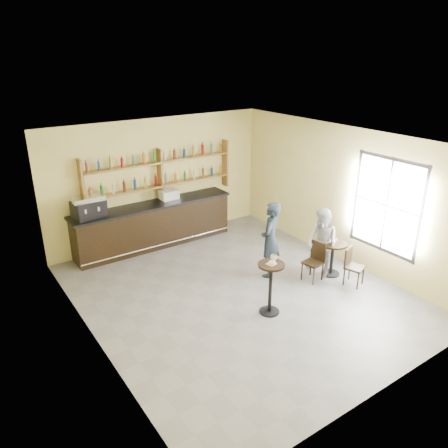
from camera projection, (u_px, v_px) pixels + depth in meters
floor at (238, 293)px, 9.19m from camera, size 7.00×7.00×0.00m
ceiling at (240, 141)px, 7.99m from camera, size 7.00×7.00×0.00m
wall_back at (159, 181)px, 11.26m from camera, size 7.00×0.00×7.00m
wall_front at (391, 302)px, 5.91m from camera, size 7.00×0.00×7.00m
wall_left at (88, 262)px, 7.02m from camera, size 0.00×7.00×7.00m
wall_right at (342, 195)px, 10.16m from camera, size 0.00×7.00×7.00m
window_pane at (387, 206)px, 9.20m from camera, size 0.00×2.00×2.00m
window_frame at (386, 206)px, 9.20m from camera, size 0.04×1.70×2.10m
shelf_unit at (160, 174)px, 11.09m from camera, size 4.00×0.26×1.40m
liquor_bottles at (160, 167)px, 11.02m from camera, size 3.68×0.10×1.00m
bar_counter at (154, 225)px, 11.19m from camera, size 4.21×0.82×1.14m
espresso_machine at (89, 207)px, 10.04m from camera, size 0.78×0.57×0.51m
pastry_case at (169, 195)px, 11.17m from camera, size 0.49×0.40×0.28m
pedestal_table at (270, 289)px, 8.32m from camera, size 0.61×0.61×1.05m
napkin at (271, 264)px, 8.12m from camera, size 0.19×0.19×0.00m
donut at (272, 263)px, 8.11m from camera, size 0.19×0.19×0.05m
cup_pedestal at (274, 258)px, 8.26m from camera, size 0.16×0.16×0.10m
man_main at (270, 240)px, 9.61m from camera, size 0.75×0.70×1.73m
cafe_table at (332, 258)px, 9.81m from camera, size 0.64×0.64×0.78m
cup_cafe at (335, 240)px, 9.67m from camera, size 0.11×0.11×0.09m
chair_west at (313, 262)px, 9.54m from camera, size 0.43×0.43×0.87m
chair_south at (355, 267)px, 9.36m from camera, size 0.46×0.46×0.84m
patron_second at (322, 243)px, 9.67m from camera, size 0.62×0.78×1.56m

